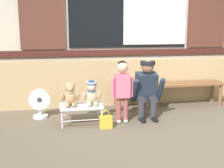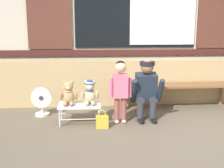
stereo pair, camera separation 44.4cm
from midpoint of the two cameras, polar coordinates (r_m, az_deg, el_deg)
ground_plane at (r=4.11m, az=12.14°, el=-9.17°), size 60.00×60.00×0.00m
brick_low_wall at (r=5.33m, az=7.85°, el=0.44°), size 7.73×0.25×0.85m
shop_facade at (r=5.75m, az=7.10°, el=15.05°), size 7.89×0.26×3.60m
wooden_bench_long at (r=5.16m, az=14.98°, el=-0.80°), size 2.10×0.40×0.44m
small_display_bench at (r=4.22m, az=-3.74°, el=-4.60°), size 0.64×0.36×0.30m
teddy_bear_plain at (r=4.17m, az=-5.97°, el=-2.02°), size 0.28×0.26×0.36m
teddy_bear_with_hat at (r=4.18m, az=-1.58°, el=-1.82°), size 0.28×0.27×0.36m
child_standing at (r=4.16m, az=4.81°, el=-0.22°), size 0.35×0.18×0.96m
adult_crouching at (r=4.39m, az=10.03°, el=-1.24°), size 0.50×0.49×0.95m
handbag_on_ground at (r=4.06m, az=1.11°, el=-7.77°), size 0.18×0.11×0.27m
floor_fan at (r=4.66m, az=-11.67°, el=-3.64°), size 0.34×0.24×0.48m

